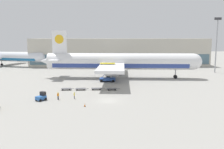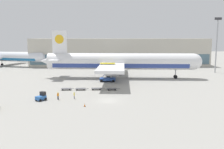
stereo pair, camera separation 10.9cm
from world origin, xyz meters
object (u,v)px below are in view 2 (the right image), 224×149
baggage_tug_mid (41,97)px  baggage_dolly_third (97,88)px  scissor_lift_loader (108,75)px  baggage_dolly_lead (66,89)px  airplane_main (118,62)px  traffic_cone_near (85,105)px  light_mast (217,41)px  airplane_distant (2,57)px  ground_crew_far (74,95)px  baggage_dolly_second (81,89)px  baggage_dolly_trail (112,89)px  ground_crew_near (58,95)px

baggage_tug_mid → baggage_dolly_third: (12.56, 11.45, -0.49)m
scissor_lift_loader → baggage_dolly_lead: scissor_lift_loader is taller
airplane_main → traffic_cone_near: size_ratio=73.90×
light_mast → airplane_distant: bearing=165.2°
airplane_main → ground_crew_far: airplane_main is taller
baggage_dolly_second → baggage_dolly_third: (4.45, 0.15, 0.00)m
airplane_main → baggage_dolly_trail: 21.49m
airplane_distant → baggage_dolly_third: size_ratio=12.30×
airplane_main → baggage_dolly_third: airplane_main is taller
baggage_dolly_second → ground_crew_near: 11.57m
traffic_cone_near → scissor_lift_loader: bearing=80.0°
baggage_dolly_lead → baggage_dolly_third: same height
baggage_dolly_second → traffic_cone_near: bearing=-85.8°
airplane_distant → baggage_dolly_third: airplane_distant is taller
baggage_dolly_second → baggage_dolly_trail: 8.74m
scissor_lift_loader → ground_crew_far: size_ratio=3.69×
airplane_distant → traffic_cone_near: 90.02m
light_mast → baggage_dolly_third: (-48.74, -33.32, -12.75)m
ground_crew_far → baggage_dolly_lead: bearing=-167.5°
baggage_dolly_third → airplane_distant: bearing=125.8°
baggage_dolly_third → ground_crew_near: ground_crew_near is taller
baggage_dolly_lead → baggage_tug_mid: bearing=-113.8°
airplane_main → light_mast: bearing=22.2°
airplane_main → baggage_dolly_third: (-7.22, -20.05, -5.45)m
baggage_tug_mid → ground_crew_far: bearing=-46.4°
airplane_main → baggage_dolly_trail: airplane_main is taller
baggage_dolly_second → baggage_dolly_trail: size_ratio=1.00×
airplane_main → baggage_dolly_second: size_ratio=15.51×
baggage_dolly_lead → ground_crew_near: (-0.35, -10.81, 0.67)m
ground_crew_far → airplane_distant: bearing=-153.4°
baggage_dolly_second → scissor_lift_loader: bearing=55.7°
baggage_tug_mid → traffic_cone_near: baggage_tug_mid is taller
airplane_distant → ground_crew_near: bearing=-41.9°
baggage_tug_mid → baggage_dolly_third: 17.00m
scissor_lift_loader → ground_crew_near: bearing=-112.3°
baggage_tug_mid → light_mast: bearing=-19.5°
ground_crew_far → scissor_lift_loader: bearing=154.3°
airplane_distant → scissor_lift_loader: size_ratio=7.46×
airplane_distant → baggage_dolly_second: 74.68m
ground_crew_near → ground_crew_far: (3.74, 0.63, -0.09)m
airplane_distant → ground_crew_far: 82.57m
airplane_main → baggage_dolly_third: size_ratio=15.51×
airplane_distant → ground_crew_near: airplane_distant is taller
light_mast → baggage_dolly_trail: light_mast is taller
ground_crew_far → traffic_cone_near: bearing=17.9°
baggage_dolly_second → baggage_dolly_trail: (8.74, -0.38, 0.00)m
baggage_dolly_trail → light_mast: bearing=33.3°
scissor_lift_loader → ground_crew_near: size_ratio=3.44×
baggage_dolly_second → ground_crew_near: ground_crew_near is taller
baggage_dolly_lead → airplane_main: bearing=48.1°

